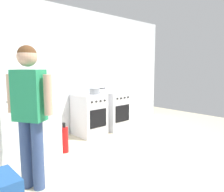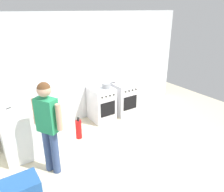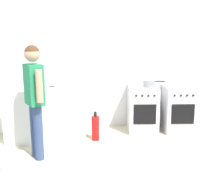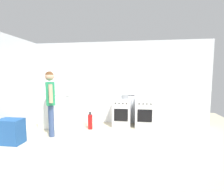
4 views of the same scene
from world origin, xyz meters
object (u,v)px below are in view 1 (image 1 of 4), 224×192
at_px(knife_bread, 17,101).
at_px(fire_extinguisher, 64,139).
at_px(pot, 95,91).
at_px(person, 30,105).
at_px(oven_right, 113,110).
at_px(oven_left, 89,115).

distance_m(knife_bread, fire_extinguisher, 0.97).
xyz_separation_m(pot, person, (-1.79, -1.09, 0.06)).
distance_m(person, fire_extinguisher, 1.32).
relative_size(oven_right, pot, 2.17).
height_order(knife_bread, fire_extinguisher, knife_bread).
relative_size(oven_left, oven_right, 1.00).
bearing_deg(oven_right, fire_extinguisher, -162.83).
xyz_separation_m(oven_right, fire_extinguisher, (-1.55, -0.48, -0.21)).
distance_m(oven_left, knife_bread, 1.61).
bearing_deg(fire_extinguisher, oven_left, 28.78).
bearing_deg(fire_extinguisher, knife_bread, 160.86).
xyz_separation_m(pot, fire_extinguisher, (-0.97, -0.40, -0.70)).
height_order(oven_left, pot, pot).
xyz_separation_m(pot, knife_bread, (-1.61, -0.18, -0.01)).
distance_m(oven_right, knife_bread, 2.26).
distance_m(oven_right, fire_extinguisher, 1.63).
height_order(oven_left, fire_extinguisher, oven_left).
relative_size(oven_left, pot, 2.17).
relative_size(oven_right, knife_bread, 2.44).
xyz_separation_m(oven_left, oven_right, (0.68, 0.00, 0.00)).
relative_size(oven_left, knife_bread, 2.44).
relative_size(pot, knife_bread, 1.13).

